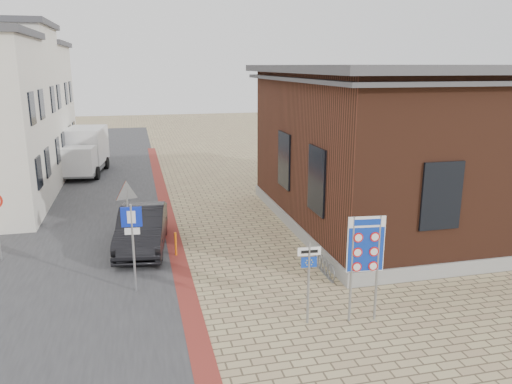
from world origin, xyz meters
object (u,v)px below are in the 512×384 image
border_sign (366,246)px  essen_sign (309,271)px  sedan (142,228)px  bollard (176,244)px  box_truck (84,151)px  parking_sign (132,232)px

border_sign → essen_sign: (-1.50, 0.20, -0.62)m
border_sign → essen_sign: bearing=178.3°
essen_sign → border_sign: bearing=-4.5°
sedan → bollard: (1.16, -1.12, -0.34)m
box_truck → border_sign: bearing=-60.1°
border_sign → bollard: size_ratio=3.32×
sedan → border_sign: border_sign is taller
border_sign → sedan: bearing=134.7°
sedan → essen_sign: (4.20, -6.92, 0.74)m
box_truck → parking_sign: size_ratio=2.05×
bollard → essen_sign: bearing=-62.3°
box_truck → bollard: (4.44, -15.72, -1.04)m
bollard → border_sign: bearing=-52.9°
bollard → box_truck: bearing=105.8°
sedan → box_truck: bearing=109.2°
border_sign → box_truck: bearing=118.5°
box_truck → essen_sign: bearing=-63.4°
essen_sign → parking_sign: bearing=148.7°
sedan → bollard: size_ratio=5.34×
sedan → parking_sign: (-0.30, -3.82, 1.14)m
box_truck → border_sign: 23.51m
border_sign → parking_sign: size_ratio=1.06×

